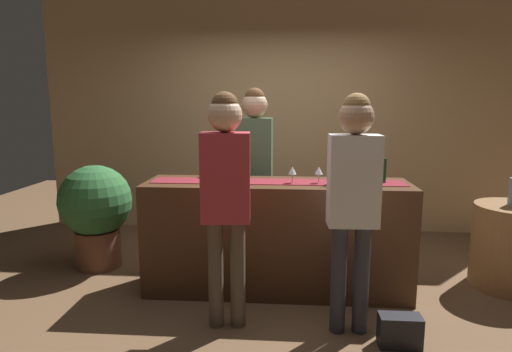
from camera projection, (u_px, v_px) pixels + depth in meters
The scene contains 13 objects.
ground_plane at pixel (276, 288), 3.80m from camera, with size 10.00×10.00×0.00m, color brown.
back_wall at pixel (282, 116), 5.42m from camera, with size 6.00×0.12×2.90m, color tan.
bar_counter at pixel (277, 236), 3.72m from camera, with size 2.24×0.60×0.96m, color #472B19.
counter_runner_cloth at pixel (277, 182), 3.64m from camera, with size 2.13×0.28×0.01m, color maroon.
wine_bottle_amber at pixel (341, 170), 3.56m from camera, with size 0.07×0.07×0.30m.
wine_bottle_green at pixel (382, 170), 3.57m from camera, with size 0.07×0.07×0.30m.
wine_glass_near_customer at pixel (319, 171), 3.55m from camera, with size 0.07×0.07×0.14m.
wine_glass_mid_counter at pixel (292, 171), 3.56m from camera, with size 0.07×0.07×0.14m.
bartender at pixel (255, 157), 4.20m from camera, with size 0.35×0.25×1.76m.
customer_sipping at pixel (353, 189), 2.92m from camera, with size 0.35×0.24×1.69m.
customer_browsing at pixel (226, 185), 3.00m from camera, with size 0.35×0.24×1.70m.
potted_plant_tall at pixel (96, 209), 4.22m from camera, with size 0.70×0.70×1.02m.
handbag at pixel (400, 331), 2.88m from camera, with size 0.28×0.14×0.22m, color black.
Camera 1 is at (0.09, -3.58, 1.62)m, focal length 30.15 mm.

